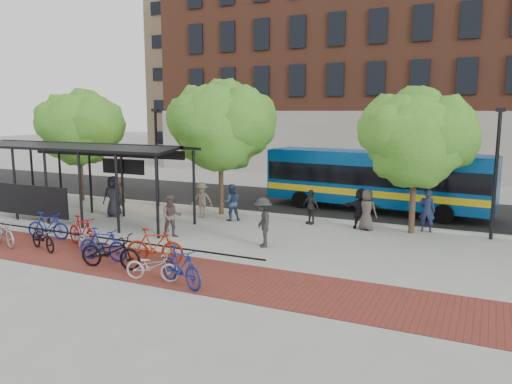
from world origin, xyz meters
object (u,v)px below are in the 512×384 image
at_px(pedestrian_1, 121,196).
at_px(bike_5, 83,231).
at_px(bike_4, 43,238).
at_px(tree_c, 418,135).
at_px(pedestrian_9, 263,222).
at_px(tree_a, 80,125).
at_px(pedestrian_2, 231,202).
at_px(bike_11, 181,267).
at_px(pedestrian_3, 202,200).
at_px(pedestrian_5, 361,208).
at_px(bike_3, 48,226).
at_px(bike_2, 4,232).
at_px(lamp_post_left, 157,155).
at_px(pedestrian_8, 172,216).
at_px(pedestrian_7, 427,211).
at_px(bike_8, 111,251).
at_px(bike_10, 152,266).
at_px(lamp_post_right, 496,170).
at_px(pedestrian_0, 113,196).
at_px(tree_b, 223,123).
at_px(pedestrian_4, 311,207).
at_px(bus_shelter, 82,155).
at_px(bike_7, 103,244).
at_px(bus, 376,177).
at_px(bike_9, 155,246).
at_px(bike_6, 91,241).
at_px(pedestrian_6, 367,210).

bearing_deg(pedestrian_1, bike_5, 121.69).
height_order(bike_4, bike_5, bike_5).
distance_m(tree_c, pedestrian_9, 7.33).
bearing_deg(tree_a, bike_4, -53.72).
relative_size(bike_5, pedestrian_2, 1.12).
distance_m(bike_11, pedestrian_3, 9.32).
bearing_deg(pedestrian_3, pedestrian_5, -1.75).
bearing_deg(bike_3, bike_2, 136.73).
bearing_deg(lamp_post_left, pedestrian_8, -49.14).
distance_m(lamp_post_left, pedestrian_7, 13.66).
bearing_deg(lamp_post_left, bike_8, -61.93).
bearing_deg(tree_a, tree_c, -0.00).
relative_size(bike_8, bike_10, 1.28).
relative_size(lamp_post_right, bike_2, 2.61).
height_order(tree_c, pedestrian_0, tree_c).
bearing_deg(tree_b, pedestrian_4, -2.63).
bearing_deg(bus_shelter, pedestrian_5, 17.04).
relative_size(bike_4, bike_10, 1.02).
height_order(pedestrian_1, pedestrian_7, pedestrian_7).
distance_m(pedestrian_2, pedestrian_8, 3.80).
relative_size(bike_10, pedestrian_7, 0.94).
distance_m(tree_b, bike_10, 10.61).
height_order(bike_2, bike_8, bike_8).
bearing_deg(pedestrian_2, bike_10, 64.27).
bearing_deg(pedestrian_3, bike_7, -95.67).
distance_m(bus_shelter, lamp_post_left, 4.24).
relative_size(tree_a, bus, 0.55).
distance_m(bus, pedestrian_2, 7.51).
distance_m(bus_shelter, pedestrian_2, 7.15).
bearing_deg(lamp_post_left, pedestrian_3, -21.91).
height_order(tree_a, bike_9, tree_a).
xyz_separation_m(bike_8, pedestrian_0, (-5.35, 6.30, 0.41)).
height_order(lamp_post_right, bike_2, lamp_post_right).
xyz_separation_m(bike_3, pedestrian_5, (10.72, 7.03, 0.34)).
bearing_deg(pedestrian_5, bike_10, 63.84).
distance_m(bike_6, pedestrian_7, 13.41).
bearing_deg(bike_4, bike_10, -82.06).
xyz_separation_m(tree_b, bike_3, (-3.93, -7.18, -3.92)).
height_order(lamp_post_right, bike_9, lamp_post_right).
distance_m(lamp_post_left, pedestrian_3, 4.31).
bearing_deg(pedestrian_9, tree_a, -143.30).
height_order(tree_a, bike_6, tree_a).
distance_m(pedestrian_4, pedestrian_9, 4.39).
bearing_deg(pedestrian_2, pedestrian_9, 94.89).
height_order(tree_c, pedestrian_9, tree_c).
relative_size(tree_a, bike_3, 3.46).
bearing_deg(pedestrian_6, bike_3, 43.75).
xyz_separation_m(bike_2, bike_10, (7.49, -0.88, -0.07)).
bearing_deg(pedestrian_1, bike_6, 125.71).
bearing_deg(tree_b, pedestrian_8, -86.27).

